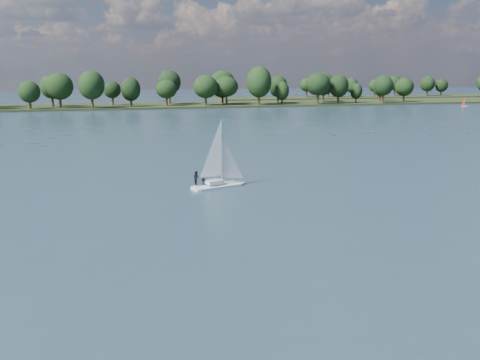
% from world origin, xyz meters
% --- Properties ---
extents(ground, '(700.00, 700.00, 0.00)m').
position_xyz_m(ground, '(0.00, 100.00, 0.00)').
color(ground, '#233342').
rests_on(ground, ground).
extents(far_shore, '(660.00, 40.00, 1.50)m').
position_xyz_m(far_shore, '(0.00, 212.00, 0.00)').
color(far_shore, black).
rests_on(far_shore, ground).
extents(far_shore_back, '(220.00, 30.00, 1.40)m').
position_xyz_m(far_shore_back, '(160.00, 260.00, 0.00)').
color(far_shore_back, black).
rests_on(far_shore_back, ground).
extents(sailboat, '(6.81, 3.69, 8.64)m').
position_xyz_m(sailboat, '(-4.01, 46.42, 2.41)').
color(sailboat, silver).
rests_on(sailboat, ground).
extents(dinghy_orange, '(2.75, 1.72, 4.11)m').
position_xyz_m(dinghy_orange, '(134.95, 174.49, 0.97)').
color(dinghy_orange, silver).
rests_on(dinghy_orange, ground).
extents(treeline, '(562.81, 74.23, 18.31)m').
position_xyz_m(treeline, '(-10.88, 208.00, 8.10)').
color(treeline, black).
rests_on(treeline, ground).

